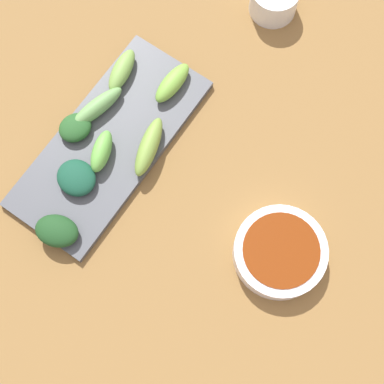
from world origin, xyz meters
TOP-DOWN VIEW (x-y plane):
  - tabletop at (0.00, 0.00)m, footprint 2.10×2.10m
  - sauce_bowl at (-0.18, -0.01)m, footprint 0.13×0.13m
  - serving_plate at (0.11, -0.01)m, footprint 0.14×0.33m
  - broccoli_leafy_0 at (0.16, 0.00)m, footprint 0.06×0.06m
  - broccoli_leafy_1 at (0.11, 0.06)m, footprint 0.06×0.06m
  - broccoli_stalk_2 at (0.15, -0.04)m, footprint 0.05×0.09m
  - broccoli_stalk_3 at (0.16, -0.11)m, footprint 0.04×0.08m
  - broccoli_stalk_4 at (0.08, -0.14)m, footprint 0.03×0.07m
  - broccoli_stalk_5 at (0.05, -0.04)m, footprint 0.05×0.10m
  - broccoli_leafy_6 at (0.09, 0.13)m, footprint 0.07×0.06m
  - broccoli_stalk_7 at (0.10, 0.01)m, footprint 0.05×0.07m

SIDE VIEW (x-z plane):
  - tabletop at x=0.00m, z-range 0.00..0.02m
  - serving_plate at x=0.11m, z-range 0.02..0.03m
  - sauce_bowl at x=-0.18m, z-range 0.02..0.05m
  - broccoli_leafy_0 at x=0.16m, z-range 0.03..0.05m
  - broccoli_leafy_1 at x=0.11m, z-range 0.03..0.06m
  - broccoli_stalk_3 at x=0.16m, z-range 0.03..0.06m
  - broccoli_stalk_4 at x=0.08m, z-range 0.03..0.06m
  - broccoli_leafy_6 at x=0.09m, z-range 0.03..0.06m
  - broccoli_stalk_2 at x=0.15m, z-range 0.03..0.06m
  - broccoli_stalk_5 at x=0.05m, z-range 0.03..0.06m
  - broccoli_stalk_7 at x=0.10m, z-range 0.03..0.06m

